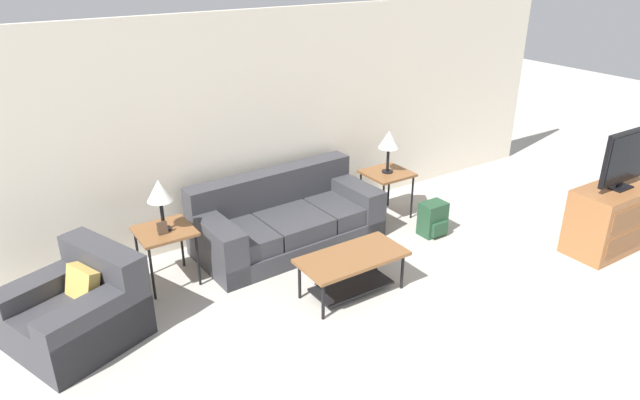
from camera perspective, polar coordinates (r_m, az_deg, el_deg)
The scene contains 12 objects.
wall_back at distance 6.82m, azimuth -5.11°, elevation 7.67°, with size 8.94×0.06×2.60m.
couch at distance 6.64m, azimuth -3.39°, elevation -2.13°, with size 2.16×1.07×0.82m.
armchair at distance 5.53m, azimuth -22.97°, elevation -10.15°, with size 1.25×1.23×0.80m.
coffee_table at distance 5.70m, azimuth 3.21°, elevation -6.56°, with size 1.09×0.54×0.43m.
side_table_left at distance 5.97m, azimuth -15.25°, elevation -3.40°, with size 0.56×0.54×0.61m.
side_table_right at distance 7.25m, azimuth 6.71°, elevation 2.34°, with size 0.56×0.54×0.61m.
table_lamp_left at distance 5.77m, azimuth -15.76°, elevation 0.79°, with size 0.26×0.26×0.54m.
table_lamp_right at distance 7.09m, azimuth 6.90°, elevation 5.91°, with size 0.26×0.26×0.54m.
tv_console at distance 7.28m, azimuth 27.13°, elevation -1.67°, with size 1.06×0.53×0.76m.
television at distance 7.02m, azimuth 28.25°, elevation 3.73°, with size 0.77×0.20×0.67m.
backpack at distance 7.01m, azimuth 11.23°, elevation -1.89°, with size 0.31×0.30×0.41m.
picture_frame at distance 5.84m, azimuth -15.48°, elevation -2.71°, with size 0.10×0.04×0.13m.
Camera 1 is at (-3.07, -1.05, 3.23)m, focal length 32.00 mm.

